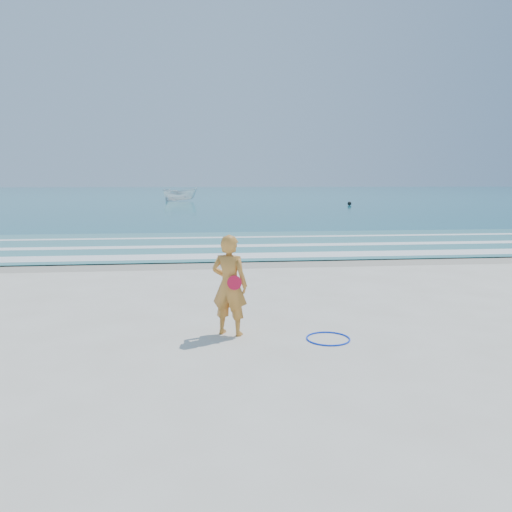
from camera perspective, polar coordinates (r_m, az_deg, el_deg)
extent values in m
plane|color=silver|center=(9.01, 2.59, -10.16)|extent=(400.00, 400.00, 0.00)
cube|color=#B2A893|center=(17.71, -1.89, -0.77)|extent=(400.00, 2.40, 0.00)
cube|color=#19727F|center=(113.47, -5.65, 7.18)|extent=(400.00, 190.00, 0.04)
cube|color=#59B7AD|center=(22.64, -2.86, 1.41)|extent=(400.00, 10.00, 0.01)
cube|color=white|center=(18.98, -2.19, 0.03)|extent=(400.00, 1.40, 0.01)
cube|color=white|center=(21.85, -2.74, 1.16)|extent=(400.00, 0.90, 0.01)
cube|color=white|center=(25.12, -3.21, 2.14)|extent=(400.00, 0.60, 0.01)
torus|color=#0C38E8|center=(9.41, 8.24, -9.32)|extent=(1.02, 1.02, 0.03)
imported|color=white|center=(69.62, -8.67, 6.96)|extent=(4.72, 2.00, 1.79)
sphere|color=black|center=(57.97, 10.63, 5.92)|extent=(0.45, 0.45, 0.45)
imported|color=orange|center=(9.38, -3.04, -3.35)|extent=(0.83, 0.71, 1.91)
cylinder|color=#F11538|center=(9.19, -2.49, -3.07)|extent=(0.27, 0.08, 0.27)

